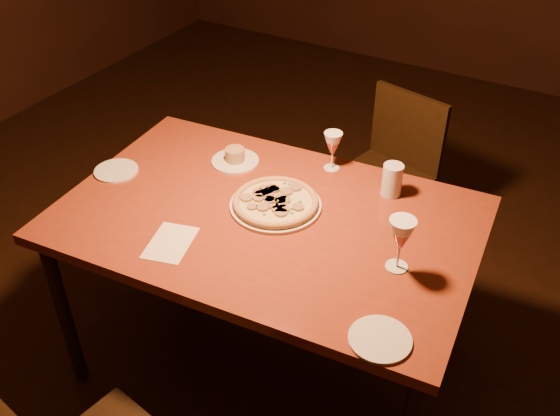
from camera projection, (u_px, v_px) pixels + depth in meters
The scene contains 11 objects.
floor at pixel (284, 369), 2.82m from camera, with size 7.00×7.00×0.00m, color black.
dining_table at pixel (267, 230), 2.40m from camera, with size 1.64×1.13×0.84m.
chair_far at pixel (390, 168), 3.25m from camera, with size 0.51×0.51×0.88m.
pizza_plate at pixel (276, 202), 2.39m from camera, with size 0.35×0.35×0.04m.
ramekin_saucer at pixel (235, 158), 2.65m from camera, with size 0.20×0.20×0.06m.
wine_glass_far at pixel (332, 151), 2.57m from camera, with size 0.08×0.08×0.17m, color #BE574F, non-canonical shape.
wine_glass_right at pixel (400, 244), 2.06m from camera, with size 0.09×0.09×0.20m, color #BE574F, non-canonical shape.
water_tumbler at pixel (392, 180), 2.43m from camera, with size 0.08×0.08×0.13m, color silver.
side_plate_left at pixel (116, 171), 2.60m from camera, with size 0.18×0.18×0.01m, color silver.
side_plate_near at pixel (380, 339), 1.85m from camera, with size 0.19×0.19×0.01m, color silver.
menu_card at pixel (170, 243), 2.22m from camera, with size 0.14×0.21×0.00m, color silver.
Camera 1 is at (0.90, -1.60, 2.26)m, focal length 40.00 mm.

